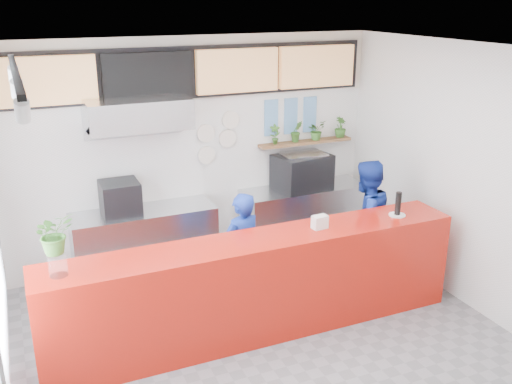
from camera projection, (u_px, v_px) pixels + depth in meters
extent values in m
plane|color=slate|center=(274.00, 351.00, 5.86)|extent=(5.00, 5.00, 0.00)
plane|color=silver|center=(278.00, 53.00, 4.88)|extent=(5.00, 5.00, 0.00)
plane|color=white|center=(195.00, 152.00, 7.53)|extent=(5.00, 0.00, 5.00)
plane|color=white|center=(480.00, 183.00, 6.31)|extent=(0.00, 5.00, 5.00)
cube|color=#AB170C|center=(259.00, 287.00, 6.02)|extent=(4.50, 0.60, 1.10)
cube|color=beige|center=(192.00, 68.00, 7.16)|extent=(5.00, 0.02, 0.80)
cube|color=#B2B5BA|center=(145.00, 243.00, 7.31)|extent=(1.80, 0.60, 0.90)
cube|color=black|center=(120.00, 198.00, 7.00)|extent=(0.46, 0.46, 0.41)
cube|color=#B2B5BA|center=(137.00, 113.00, 6.72)|extent=(1.20, 0.70, 0.35)
cube|color=#B2B5BA|center=(138.00, 130.00, 6.78)|extent=(1.20, 0.69, 0.31)
cube|color=#B2B5BA|center=(304.00, 217.00, 8.18)|extent=(1.80, 0.60, 0.90)
cube|color=black|center=(302.00, 172.00, 7.94)|extent=(0.82, 0.64, 0.48)
cube|color=#AFB3B7|center=(302.00, 155.00, 7.86)|extent=(0.60, 0.42, 0.06)
cube|color=brown|center=(305.00, 142.00, 8.05)|extent=(1.40, 0.18, 0.04)
cube|color=tan|center=(47.00, 81.00, 6.43)|extent=(1.10, 0.10, 0.55)
cube|color=black|center=(148.00, 75.00, 6.86)|extent=(1.10, 0.10, 0.55)
cube|color=tan|center=(237.00, 71.00, 7.30)|extent=(1.10, 0.10, 0.55)
cube|color=tan|center=(317.00, 66.00, 7.74)|extent=(1.10, 0.10, 0.55)
cube|color=black|center=(193.00, 72.00, 7.16)|extent=(4.80, 0.04, 0.65)
cube|color=black|center=(15.00, 72.00, 4.10)|extent=(0.05, 2.40, 0.04)
cylinder|color=silver|center=(206.00, 133.00, 7.48)|extent=(0.24, 0.03, 0.24)
cylinder|color=silver|center=(227.00, 138.00, 7.63)|extent=(0.24, 0.03, 0.24)
cylinder|color=silver|center=(207.00, 155.00, 7.58)|extent=(0.24, 0.03, 0.24)
cylinder|color=silver|center=(231.00, 120.00, 7.56)|extent=(0.24, 0.03, 0.24)
cube|color=#598CBF|center=(271.00, 109.00, 7.77)|extent=(0.20, 0.02, 0.25)
cube|color=#598CBF|center=(291.00, 107.00, 7.88)|extent=(0.20, 0.02, 0.25)
cube|color=#598CBF|center=(310.00, 106.00, 7.99)|extent=(0.20, 0.02, 0.25)
cube|color=#598CBF|center=(271.00, 127.00, 7.85)|extent=(0.20, 0.02, 0.25)
cube|color=#598CBF|center=(291.00, 125.00, 7.96)|extent=(0.20, 0.02, 0.25)
cube|color=#598CBF|center=(309.00, 123.00, 8.07)|extent=(0.20, 0.02, 0.25)
imported|color=navy|center=(242.00, 251.00, 6.49)|extent=(0.58, 0.46, 1.40)
imported|color=navy|center=(364.00, 222.00, 7.09)|extent=(0.87, 0.73, 1.59)
imported|color=#346423|center=(275.00, 134.00, 7.82)|extent=(0.16, 0.13, 0.28)
imported|color=#346423|center=(297.00, 131.00, 7.94)|extent=(0.17, 0.15, 0.30)
imported|color=#346423|center=(316.00, 130.00, 8.06)|extent=(0.31, 0.29, 0.27)
imported|color=#346423|center=(340.00, 127.00, 8.21)|extent=(0.21, 0.20, 0.29)
cylinder|color=silver|center=(58.00, 265.00, 5.05)|extent=(0.18, 0.18, 0.20)
imported|color=#346423|center=(54.00, 234.00, 4.95)|extent=(0.42, 0.39, 0.37)
cube|color=white|center=(320.00, 222.00, 6.09)|extent=(0.17, 0.12, 0.14)
cylinder|color=white|center=(397.00, 215.00, 6.46)|extent=(0.22, 0.22, 0.01)
cylinder|color=black|center=(398.00, 203.00, 6.41)|extent=(0.09, 0.09, 0.27)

